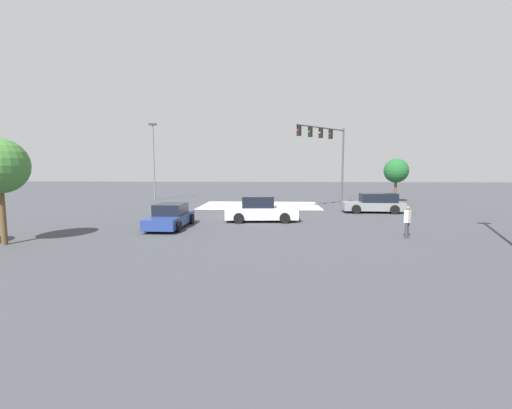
# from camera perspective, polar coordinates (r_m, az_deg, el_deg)

# --- Properties ---
(ground_plane) EXTENTS (131.60, 131.60, 0.00)m
(ground_plane) POSITION_cam_1_polar(r_m,az_deg,el_deg) (25.45, -0.00, -1.99)
(ground_plane) COLOR #3D3F44
(crosswalk_markings) EXTENTS (11.26, 7.25, 0.01)m
(crosswalk_markings) POSITION_cam_1_polar(r_m,az_deg,el_deg) (32.98, 0.69, -0.14)
(crosswalk_markings) COLOR silver
(crosswalk_markings) RESTS_ON ground_plane
(traffic_signal_mast) EXTENTS (4.85, 4.85, 7.34)m
(traffic_signal_mast) POSITION_cam_1_polar(r_m,az_deg,el_deg) (31.70, 11.84, 9.52)
(traffic_signal_mast) COLOR #47474C
(traffic_signal_mast) RESTS_ON ground_plane
(car_0) EXTENTS (2.13, 4.65, 1.44)m
(car_0) POSITION_cam_1_polar(r_m,az_deg,el_deg) (21.25, -14.08, -1.98)
(car_0) COLOR navy
(car_0) RESTS_ON ground_plane
(car_1) EXTENTS (4.80, 2.06, 1.56)m
(car_1) POSITION_cam_1_polar(r_m,az_deg,el_deg) (29.14, 19.17, 0.18)
(car_1) COLOR gray
(car_1) RESTS_ON ground_plane
(car_2) EXTENTS (4.92, 2.24, 1.71)m
(car_2) POSITION_cam_1_polar(r_m,az_deg,el_deg) (22.97, 0.74, -0.94)
(car_2) COLOR silver
(car_2) RESTS_ON ground_plane
(pedestrian) EXTENTS (0.41, 0.41, 1.66)m
(pedestrian) POSITION_cam_1_polar(r_m,az_deg,el_deg) (19.09, 23.92, -2.40)
(pedestrian) COLOR #38383D
(pedestrian) RESTS_ON ground_plane
(street_light_pole_b) EXTENTS (0.80, 0.36, 8.52)m
(street_light_pole_b) POSITION_cam_1_polar(r_m,az_deg,el_deg) (40.30, -16.71, 7.94)
(street_light_pole_b) COLOR slate
(street_light_pole_b) RESTS_ON ground_plane
(tree_corner_a) EXTENTS (2.52, 2.52, 4.57)m
(tree_corner_a) POSITION_cam_1_polar(r_m,az_deg,el_deg) (38.90, 22.33, 5.20)
(tree_corner_a) COLOR brown
(tree_corner_a) RESTS_ON ground_plane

